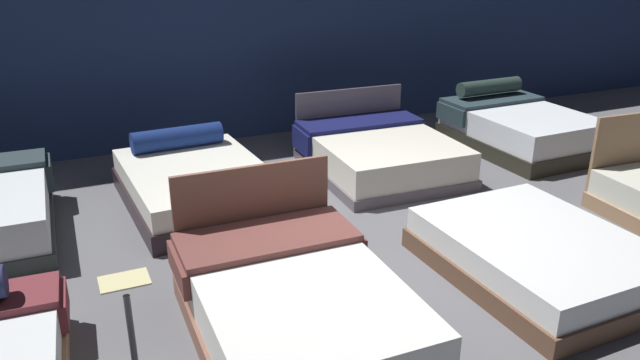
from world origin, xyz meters
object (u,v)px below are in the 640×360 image
Objects in this scene: bed_2 at (537,255)px; bed_6 at (379,153)px; bed_5 at (196,183)px; bed_7 at (519,128)px; bed_1 at (295,306)px.

bed_6 is (0.01, 2.86, 0.05)m from bed_2.
bed_5 is 2.36m from bed_6.
bed_6 is 1.02× the size of bed_7.
bed_5 is 1.06× the size of bed_7.
bed_6 is 2.26m from bed_7.
bed_5 is 1.04× the size of bed_6.
bed_7 is (2.26, 0.01, 0.04)m from bed_6.
bed_5 reaches higher than bed_2.
bed_6 reaches higher than bed_5.
bed_7 is (4.62, 0.04, 0.06)m from bed_5.
bed_7 reaches higher than bed_2.
bed_5 is (-2.35, 2.82, 0.04)m from bed_2.
bed_7 is at bearing 50.73° from bed_2.
bed_1 reaches higher than bed_7.
bed_2 is (2.29, -0.02, -0.08)m from bed_1.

